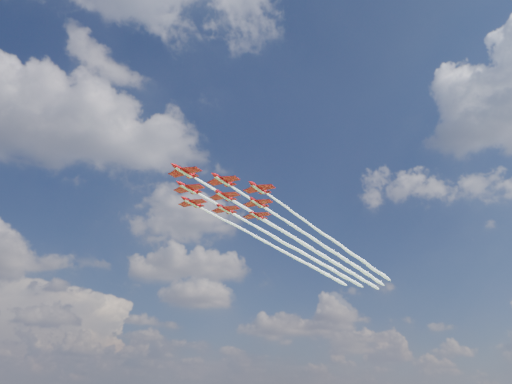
# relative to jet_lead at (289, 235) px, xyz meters

# --- Properties ---
(jet_lead) EXTENTS (106.76, 105.40, 2.87)m
(jet_lead) POSITION_rel_jet_lead_xyz_m (0.00, 0.00, 0.00)
(jet_lead) COLOR red
(jet_row2_port) EXTENTS (106.76, 105.40, 2.87)m
(jet_row2_port) POSITION_rel_jet_lead_xyz_m (12.21, 3.04, 0.00)
(jet_row2_port) COLOR red
(jet_row2_starb) EXTENTS (106.76, 105.40, 2.87)m
(jet_row2_starb) POSITION_rel_jet_lead_xyz_m (3.20, 12.17, 0.00)
(jet_row2_starb) COLOR red
(jet_row3_port) EXTENTS (106.76, 105.40, 2.87)m
(jet_row3_port) POSITION_rel_jet_lead_xyz_m (24.42, 6.07, 0.00)
(jet_row3_port) COLOR red
(jet_row3_centre) EXTENTS (106.76, 105.40, 2.87)m
(jet_row3_centre) POSITION_rel_jet_lead_xyz_m (15.41, 15.20, 0.00)
(jet_row3_centre) COLOR red
(jet_row3_starb) EXTENTS (106.76, 105.40, 2.87)m
(jet_row3_starb) POSITION_rel_jet_lead_xyz_m (6.39, 24.34, 0.00)
(jet_row3_starb) COLOR red
(jet_row4_port) EXTENTS (106.76, 105.40, 2.87)m
(jet_row4_port) POSITION_rel_jet_lead_xyz_m (27.61, 18.24, 0.00)
(jet_row4_port) COLOR red
(jet_row4_starb) EXTENTS (106.76, 105.40, 2.87)m
(jet_row4_starb) POSITION_rel_jet_lead_xyz_m (18.60, 27.37, 0.00)
(jet_row4_starb) COLOR red
(jet_tail) EXTENTS (106.76, 105.40, 2.87)m
(jet_tail) POSITION_rel_jet_lead_xyz_m (30.81, 30.41, 0.00)
(jet_tail) COLOR red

